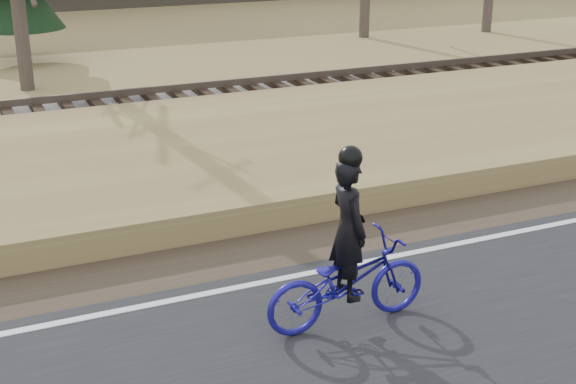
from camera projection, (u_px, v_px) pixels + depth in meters
name	position (u px, v px, depth m)	size (l,w,h in m)	color
ground	(552.00, 236.00, 11.58)	(120.00, 120.00, 0.00)	#988B4D
edge_line	(543.00, 227.00, 11.73)	(120.00, 0.12, 0.01)	silver
shoulder	(500.00, 207.00, 12.60)	(120.00, 1.60, 0.04)	#473A2B
embankment	(400.00, 145.00, 15.11)	(120.00, 5.00, 0.44)	#988B4D
ballast	(312.00, 101.00, 18.36)	(120.00, 3.00, 0.45)	slate
railroad	(313.00, 88.00, 18.26)	(120.00, 2.40, 0.29)	black
cyclist	(347.00, 270.00, 8.87)	(1.95, 0.69, 2.09)	navy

